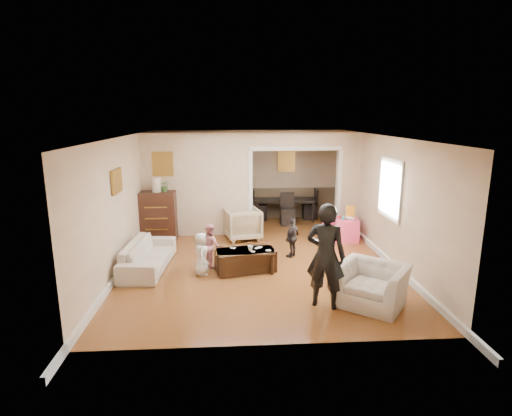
{
  "coord_description": "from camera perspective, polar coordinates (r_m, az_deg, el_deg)",
  "views": [
    {
      "loc": [
        -0.56,
        -8.43,
        3.03
      ],
      "look_at": [
        0.0,
        0.2,
        1.05
      ],
      "focal_mm": 28.61,
      "sensor_mm": 36.0,
      "label": 1
    }
  ],
  "objects": [
    {
      "name": "adult_person",
      "position": [
        6.57,
        9.71,
        -6.6
      ],
      "size": [
        0.74,
        0.64,
        1.72
      ],
      "primitive_type": "imported",
      "rotation": [
        0.0,
        0.0,
        2.7
      ],
      "color": "black",
      "rests_on": "ground"
    },
    {
      "name": "coffee_table",
      "position": [
        8.15,
        -1.51,
        -7.32
      ],
      "size": [
        1.25,
        0.83,
        0.43
      ],
      "primitive_type": "cube",
      "rotation": [
        0.0,
        0.0,
        0.24
      ],
      "color": "#331E10",
      "rests_on": "ground"
    },
    {
      "name": "play_table",
      "position": [
        10.3,
        12.45,
        -2.94
      ],
      "size": [
        0.63,
        0.63,
        0.54
      ],
      "primitive_type": "cube",
      "rotation": [
        0.0,
        0.0,
        -0.11
      ],
      "color": "#E63C6B",
      "rests_on": "ground"
    },
    {
      "name": "potted_plant",
      "position": [
        10.12,
        -12.64,
        3.03
      ],
      "size": [
        0.26,
        0.22,
        0.28
      ],
      "primitive_type": "imported",
      "color": "#487333",
      "rests_on": "dresser"
    },
    {
      "name": "window_pane",
      "position": [
        8.8,
        18.32,
        2.56
      ],
      "size": [
        0.03,
        0.95,
        1.1
      ],
      "primitive_type": "cube",
      "color": "white",
      "rests_on": "ground"
    },
    {
      "name": "coffee_cup",
      "position": [
        8.02,
        -0.79,
        -5.66
      ],
      "size": [
        0.13,
        0.13,
        0.1
      ],
      "primitive_type": "imported",
      "rotation": [
        0.0,
        0.0,
        0.24
      ],
      "color": "silver",
      "rests_on": "coffee_table"
    },
    {
      "name": "craft_papers",
      "position": [
        8.14,
        -0.7,
        -5.71
      ],
      "size": [
        0.8,
        0.36,
        0.0
      ],
      "color": "white",
      "rests_on": "coffee_table"
    },
    {
      "name": "toy_block",
      "position": [
        10.3,
        11.7,
        -1.19
      ],
      "size": [
        0.09,
        0.08,
        0.05
      ],
      "primitive_type": "cube",
      "rotation": [
        0.0,
        0.0,
        0.24
      ],
      "color": "red",
      "rests_on": "play_table"
    },
    {
      "name": "partition_right",
      "position": [
        10.81,
        12.67,
        3.38
      ],
      "size": [
        0.55,
        0.18,
        2.6
      ],
      "primitive_type": "cube",
      "color": "beige",
      "rests_on": "ground"
    },
    {
      "name": "sofa",
      "position": [
        8.52,
        -14.83,
        -6.38
      ],
      "size": [
        0.88,
        1.96,
        0.56
      ],
      "primitive_type": "imported",
      "rotation": [
        0.0,
        0.0,
        1.5
      ],
      "color": "beige",
      "rests_on": "ground"
    },
    {
      "name": "table_lamp",
      "position": [
        10.15,
        -13.77,
        3.21
      ],
      "size": [
        0.22,
        0.22,
        0.36
      ],
      "primitive_type": "cylinder",
      "color": "beige",
      "rests_on": "dresser"
    },
    {
      "name": "cereal_box",
      "position": [
        10.32,
        13.05,
        -0.52
      ],
      "size": [
        0.21,
        0.09,
        0.3
      ],
      "primitive_type": "cube",
      "rotation": [
        0.0,
        0.0,
        -0.11
      ],
      "color": "yellow",
      "rests_on": "play_table"
    },
    {
      "name": "partition_header",
      "position": [
        10.38,
        5.58,
        9.5
      ],
      "size": [
        2.22,
        0.18,
        0.35
      ],
      "primitive_type": "cube",
      "color": "beige",
      "rests_on": "partition_right"
    },
    {
      "name": "framed_art_alcove",
      "position": [
        12.05,
        4.25,
        6.54
      ],
      "size": [
        0.45,
        0.03,
        0.55
      ],
      "primitive_type": "cube",
      "color": "brown"
    },
    {
      "name": "play_bowl",
      "position": [
        10.12,
        12.99,
        -1.49
      ],
      "size": [
        0.24,
        0.24,
        0.05
      ],
      "primitive_type": "imported",
      "rotation": [
        0.0,
        0.0,
        -0.11
      ],
      "color": "white",
      "rests_on": "play_table"
    },
    {
      "name": "framed_art_sofa_wall",
      "position": [
        8.21,
        -18.89,
        3.59
      ],
      "size": [
        0.03,
        0.55,
        0.4
      ],
      "primitive_type": "cube",
      "color": "brown"
    },
    {
      "name": "child_toddler",
      "position": [
        8.88,
        5.1,
        -4.1
      ],
      "size": [
        0.48,
        0.54,
        0.88
      ],
      "primitive_type": "imported",
      "rotation": [
        0.0,
        0.0,
        -2.21
      ],
      "color": "black",
      "rests_on": "ground"
    },
    {
      "name": "cyan_cup",
      "position": [
        10.14,
        12.07,
        -1.34
      ],
      "size": [
        0.08,
        0.08,
        0.08
      ],
      "primitive_type": "cylinder",
      "color": "#26BFB7",
      "rests_on": "play_table"
    },
    {
      "name": "child_kneel_a",
      "position": [
        7.95,
        -7.64,
        -6.39
      ],
      "size": [
        0.29,
        0.43,
        0.84
      ],
      "primitive_type": "imported",
      "rotation": [
        0.0,
        0.0,
        1.63
      ],
      "color": "white",
      "rests_on": "ground"
    },
    {
      "name": "armchair_back",
      "position": [
        10.15,
        -1.89,
        -2.22
      ],
      "size": [
        0.98,
        1.0,
        0.77
      ],
      "primitive_type": "imported",
      "rotation": [
        0.0,
        0.0,
        3.36
      ],
      "color": "tan",
      "rests_on": "ground"
    },
    {
      "name": "child_kneel_b",
      "position": [
        8.36,
        -6.42,
        -5.17
      ],
      "size": [
        0.52,
        0.55,
        0.9
      ],
      "primitive_type": "imported",
      "rotation": [
        0.0,
        0.0,
        2.16
      ],
      "color": "pink",
      "rests_on": "ground"
    },
    {
      "name": "partition_left",
      "position": [
        10.4,
        -8.17,
        3.2
      ],
      "size": [
        2.75,
        0.18,
        2.6
      ],
      "primitive_type": "cube",
      "color": "beige",
      "rests_on": "ground"
    },
    {
      "name": "dresser",
      "position": [
        10.31,
        -13.53,
        -1.08
      ],
      "size": [
        0.88,
        0.49,
        1.21
      ],
      "primitive_type": "cube",
      "color": "#361A10",
      "rests_on": "ground"
    },
    {
      "name": "framed_art_partition",
      "position": [
        10.33,
        -12.9,
        6.02
      ],
      "size": [
        0.45,
        0.03,
        0.55
      ],
      "primitive_type": "cube",
      "color": "brown",
      "rests_on": "partition_left"
    },
    {
      "name": "dining_table",
      "position": [
        12.1,
        4.03,
        -0.09
      ],
      "size": [
        1.88,
        1.15,
        0.63
      ],
      "primitive_type": "imported",
      "rotation": [
        0.0,
        0.0,
        -0.09
      ],
      "color": "black",
      "rests_on": "ground"
    },
    {
      "name": "floor",
      "position": [
        8.97,
        0.08,
        -6.84
      ],
      "size": [
        7.0,
        7.0,
        0.0
      ],
      "primitive_type": "plane",
      "color": "brown",
      "rests_on": "ground"
    },
    {
      "name": "armchair_front",
      "position": [
        6.98,
        15.86,
        -10.33
      ],
      "size": [
        1.37,
        1.35,
        0.67
      ],
      "primitive_type": "imported",
      "rotation": [
        0.0,
        0.0,
        -0.65
      ],
      "color": "beige",
      "rests_on": "ground"
    }
  ]
}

